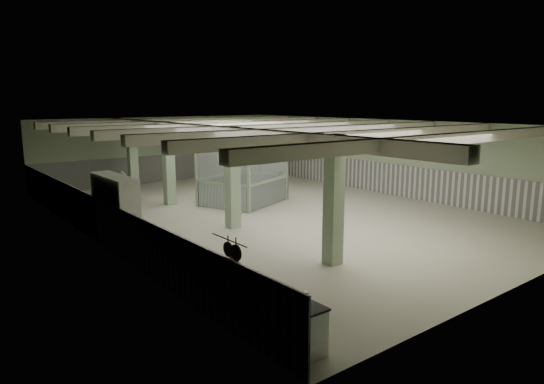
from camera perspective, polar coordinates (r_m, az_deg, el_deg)
floor at (r=19.69m, az=-0.12°, el=-2.45°), size 20.00×20.00×0.00m
ceiling at (r=19.20m, az=-0.13°, el=8.07°), size 14.00×20.00×0.02m
wall_back at (r=27.89m, az=-12.89°, el=4.90°), size 14.00×0.02×3.60m
wall_front at (r=13.12m, az=27.80°, el=-2.32°), size 14.00×0.02×3.60m
wall_left at (r=16.10m, az=-20.20°, el=0.46°), size 0.02×20.00×3.60m
wall_right at (r=24.27m, az=13.07°, el=4.07°), size 0.02×20.00×3.60m
wainscot_left at (r=16.31m, az=-19.88°, el=-3.16°), size 0.05×19.90×1.50m
wainscot_right at (r=24.39m, az=12.93°, el=1.62°), size 0.05×19.90×1.50m
wainscot_back at (r=27.99m, az=-12.78°, el=2.76°), size 13.90×0.05×1.50m
girder at (r=17.79m, az=-6.55°, el=7.09°), size 0.45×19.90×0.40m
beam_a at (r=14.08m, az=19.07°, el=5.81°), size 13.90×0.35×0.32m
beam_b at (r=15.58m, az=11.32°, el=6.60°), size 13.90×0.35×0.32m
beam_c at (r=17.31m, az=5.00°, el=7.15°), size 13.90×0.35×0.32m
beam_d at (r=19.21m, az=-0.13°, el=7.53°), size 13.90×0.35×0.32m
beam_e at (r=21.24m, az=-4.31°, el=7.80°), size 13.90×0.35×0.32m
beam_f at (r=23.35m, az=-7.76°, el=7.99°), size 13.90×0.35×0.32m
beam_g at (r=25.54m, az=-10.62°, el=8.13°), size 13.90×0.35×0.32m
column_a at (r=13.29m, az=7.27°, el=-1.00°), size 0.42×0.42×3.60m
column_b at (r=17.12m, az=-4.68°, el=1.66°), size 0.42×0.42×3.60m
column_c at (r=21.44m, az=-12.07°, el=3.27°), size 0.42×0.42×3.60m
column_d at (r=25.07m, az=-16.11°, el=4.13°), size 0.42×0.42×3.60m
hook_rail at (r=9.34m, az=-5.09°, el=-5.66°), size 0.02×1.20×0.02m
pendant_front at (r=15.99m, az=12.44°, el=5.32°), size 0.44×0.44×0.22m
pendant_mid at (r=19.93m, az=0.13°, el=6.58°), size 0.44×0.44×0.22m
pendant_back at (r=24.06m, az=-7.31°, el=7.19°), size 0.44×0.44×0.22m
prep_counter at (r=10.48m, az=-4.96°, el=-11.87°), size 0.89×5.09×0.91m
pitcher_near at (r=8.55m, az=2.69°, el=-12.97°), size 0.26×0.27×0.28m
pitcher_far at (r=8.69m, az=3.98°, el=-12.52°), size 0.22×0.25×0.30m
veg_colander at (r=10.58m, az=-5.00°, el=-8.45°), size 0.56×0.56×0.22m
orange_bowl at (r=10.38m, az=-5.30°, el=-9.23°), size 0.30×0.30×0.09m
skillet_near at (r=9.30m, az=-4.25°, el=-7.13°), size 0.04×0.32×0.32m
skillet_far at (r=9.52m, az=-5.18°, el=-6.72°), size 0.04×0.30×0.30m
walkin_cooler at (r=15.61m, az=-17.84°, el=-2.13°), size 0.92×2.51×2.30m
guard_booth at (r=21.33m, az=-3.47°, el=3.55°), size 4.23×3.95×2.75m
filing_cabinet at (r=22.46m, az=1.13°, el=0.88°), size 0.55×0.68×1.31m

